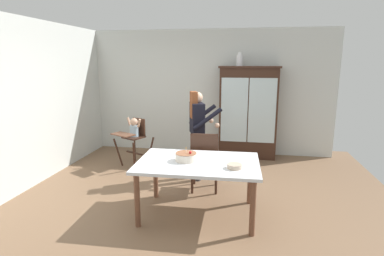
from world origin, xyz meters
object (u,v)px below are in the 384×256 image
birthday_cake (186,157)px  serving_bowl (234,166)px  dining_table (198,168)px  dining_chair_far_side (204,158)px  ceramic_vase (240,60)px  adult_person (197,125)px  china_cabinet (248,112)px  high_chair_with_toddler (134,133)px

birthday_cake → serving_bowl: size_ratio=1.56×
dining_table → dining_chair_far_side: (-0.02, 0.74, -0.10)m
ceramic_vase → birthday_cake: size_ratio=0.96×
adult_person → china_cabinet: bearing=-50.3°
birthday_cake → serving_bowl: bearing=-16.6°
high_chair_with_toddler → dining_table: 2.34m
ceramic_vase → dining_chair_far_side: bearing=-102.4°
dining_chair_far_side → ceramic_vase: bearing=-107.1°
serving_bowl → dining_table: bearing=158.8°
ceramic_vase → high_chair_with_toddler: size_ratio=0.28×
ceramic_vase → dining_table: bearing=-98.8°
china_cabinet → dining_table: 2.82m
china_cabinet → dining_chair_far_side: (-0.65, -1.99, -0.41)m
china_cabinet → dining_chair_far_side: size_ratio=2.01×
serving_bowl → dining_chair_far_side: dining_chair_far_side is taller
high_chair_with_toddler → serving_bowl: size_ratio=5.28×
adult_person → birthday_cake: size_ratio=5.47×
serving_bowl → adult_person: bearing=115.5°
serving_bowl → dining_chair_far_side: (-0.49, 0.93, -0.21)m
high_chair_with_toddler → serving_bowl: 2.81m
high_chair_with_toddler → adult_person: (1.33, -0.50, 0.31)m
adult_person → birthday_cake: adult_person is taller
china_cabinet → serving_bowl: china_cabinet is taller
china_cabinet → serving_bowl: size_ratio=10.70×
china_cabinet → high_chair_with_toddler: bearing=-155.9°
birthday_cake → dining_chair_far_side: size_ratio=0.29×
china_cabinet → serving_bowl: bearing=-93.0°
dining_table → serving_bowl: (0.48, -0.18, 0.11)m
high_chair_with_toddler → adult_person: bearing=5.4°
adult_person → dining_chair_far_side: size_ratio=1.59×
adult_person → dining_table: 1.32m
china_cabinet → serving_bowl: 2.93m
dining_chair_far_side → dining_table: bearing=86.6°
ceramic_vase → high_chair_with_toddler: (-1.97, -0.98, -1.39)m
dining_chair_far_side → birthday_cake: bearing=74.2°
dining_table → serving_bowl: serving_bowl is taller
china_cabinet → dining_chair_far_side: bearing=-108.0°
china_cabinet → ceramic_vase: ceramic_vase is taller
ceramic_vase → high_chair_with_toddler: 2.60m
dining_table → dining_chair_far_side: size_ratio=1.67×
high_chair_with_toddler → dining_chair_far_side: dining_chair_far_side is taller
serving_bowl → ceramic_vase: bearing=91.1°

